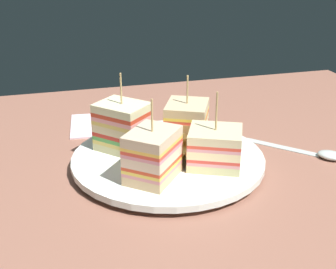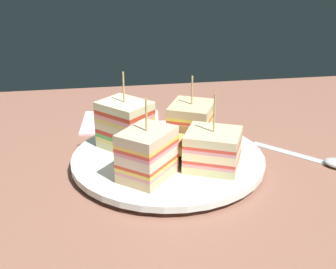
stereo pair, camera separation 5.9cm
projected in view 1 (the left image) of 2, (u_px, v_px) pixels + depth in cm
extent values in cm
cube|color=#905E4C|center=(168.00, 172.00, 60.97)|extent=(97.14, 73.58, 1.80)
cylinder|color=white|center=(168.00, 163.00, 60.48)|extent=(15.68, 15.68, 0.69)
cylinder|color=white|center=(168.00, 158.00, 60.18)|extent=(25.30, 25.30, 0.84)
cube|color=beige|center=(123.00, 145.00, 61.79)|extent=(8.12, 8.17, 1.05)
cube|color=#B2844C|center=(143.00, 150.00, 60.29)|extent=(3.83, 3.62, 1.05)
cube|color=#E4C45B|center=(123.00, 140.00, 61.47)|extent=(8.12, 8.17, 0.55)
cube|color=#54A44C|center=(123.00, 136.00, 61.26)|extent=(8.12, 8.17, 0.55)
cube|color=red|center=(123.00, 132.00, 61.04)|extent=(8.12, 8.17, 0.55)
cube|color=beige|center=(123.00, 127.00, 60.72)|extent=(8.12, 8.17, 1.05)
cube|color=#9E7242|center=(142.00, 131.00, 59.23)|extent=(3.83, 3.62, 1.05)
cube|color=#E2C05B|center=(122.00, 121.00, 60.41)|extent=(8.12, 8.17, 0.55)
cube|color=pink|center=(122.00, 117.00, 60.19)|extent=(8.12, 8.17, 0.55)
cube|color=red|center=(122.00, 113.00, 59.97)|extent=(8.12, 8.17, 0.55)
cube|color=beige|center=(122.00, 107.00, 59.66)|extent=(8.12, 8.17, 1.05)
cylinder|color=tan|center=(121.00, 89.00, 58.64)|extent=(0.24, 0.24, 4.11)
cube|color=#E2B380|center=(153.00, 174.00, 54.11)|extent=(7.88, 8.05, 1.18)
cube|color=#9E7242|center=(164.00, 163.00, 56.74)|extent=(3.83, 3.29, 1.18)
cube|color=pink|center=(153.00, 168.00, 53.80)|extent=(7.88, 8.05, 0.41)
cube|color=#F4C84E|center=(153.00, 164.00, 53.64)|extent=(7.88, 8.05, 0.41)
cube|color=#DA4625|center=(153.00, 161.00, 53.47)|extent=(7.88, 8.05, 0.41)
cube|color=beige|center=(153.00, 155.00, 53.16)|extent=(7.88, 8.05, 1.18)
cube|color=#9E7242|center=(164.00, 145.00, 55.78)|extent=(3.83, 3.29, 1.18)
cube|color=pink|center=(152.00, 149.00, 52.84)|extent=(7.88, 8.05, 0.41)
cube|color=#E24A37|center=(152.00, 146.00, 52.68)|extent=(7.88, 8.05, 0.41)
cube|color=#FBC94F|center=(152.00, 142.00, 52.52)|extent=(7.88, 8.05, 0.41)
cube|color=beige|center=(152.00, 136.00, 52.20)|extent=(7.88, 8.05, 1.18)
cylinder|color=tan|center=(152.00, 115.00, 51.20)|extent=(0.24, 0.24, 3.90)
cube|color=#CFC58A|center=(214.00, 161.00, 57.35)|extent=(8.25, 7.95, 1.05)
cube|color=#B2844C|center=(190.00, 159.00, 57.81)|extent=(2.60, 5.28, 1.05)
cube|color=pink|center=(215.00, 156.00, 57.07)|extent=(8.25, 7.95, 0.41)
cube|color=#D73E33|center=(215.00, 153.00, 56.91)|extent=(8.25, 7.95, 0.41)
cube|color=beige|center=(215.00, 148.00, 56.62)|extent=(8.25, 7.95, 1.05)
cube|color=#B2844C|center=(190.00, 146.00, 57.07)|extent=(2.60, 5.28, 1.05)
cube|color=pink|center=(215.00, 142.00, 56.33)|extent=(8.25, 7.95, 0.41)
cube|color=#DB432F|center=(215.00, 139.00, 56.17)|extent=(8.25, 7.95, 0.41)
cube|color=beige|center=(216.00, 134.00, 55.88)|extent=(8.25, 7.95, 1.05)
cylinder|color=tan|center=(217.00, 111.00, 54.72)|extent=(0.24, 0.24, 4.85)
cube|color=beige|center=(187.00, 134.00, 65.16)|extent=(7.81, 8.20, 1.16)
cube|color=#9E7242|center=(183.00, 143.00, 62.32)|extent=(5.03, 2.61, 1.16)
cube|color=#3E7F40|center=(187.00, 129.00, 64.84)|extent=(7.81, 8.20, 0.43)
cube|color=#D43C33|center=(187.00, 126.00, 64.68)|extent=(7.81, 8.20, 0.43)
cube|color=#D0C186|center=(187.00, 121.00, 64.36)|extent=(7.81, 8.20, 1.16)
cube|color=#B2844C|center=(184.00, 129.00, 61.52)|extent=(5.03, 2.61, 1.16)
cube|color=#D84536|center=(187.00, 115.00, 64.05)|extent=(7.81, 8.20, 0.43)
cube|color=yellow|center=(187.00, 113.00, 63.88)|extent=(7.81, 8.20, 0.43)
cube|color=#D2BA8D|center=(187.00, 107.00, 63.56)|extent=(7.81, 8.20, 1.16)
cylinder|color=tan|center=(187.00, 89.00, 62.54)|extent=(0.24, 0.24, 4.02)
cylinder|color=#E4CA71|center=(165.00, 162.00, 57.69)|extent=(5.19, 5.22, 0.97)
cylinder|color=#D1BA67|center=(171.00, 154.00, 59.07)|extent=(5.69, 5.70, 0.61)
cylinder|color=#E4B35A|center=(175.00, 146.00, 59.83)|extent=(5.43, 5.45, 0.95)
cylinder|color=#E6C868|center=(176.00, 150.00, 57.60)|extent=(4.39, 4.40, 0.98)
cylinder|color=#E2B85B|center=(178.00, 139.00, 58.93)|extent=(4.82, 4.81, 0.85)
cube|color=silver|center=(282.00, 147.00, 65.82)|extent=(8.37, 8.73, 0.25)
ellipsoid|color=silver|center=(331.00, 155.00, 62.42)|extent=(4.31, 4.35, 1.00)
cube|color=silver|center=(110.00, 123.00, 73.94)|extent=(13.50, 11.42, 0.50)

